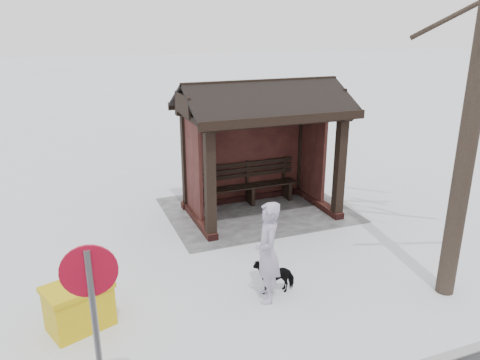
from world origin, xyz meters
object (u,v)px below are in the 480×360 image
Objects in this scene: bus_shelter at (259,121)px; dog at (274,275)px; road_sign at (92,300)px; pedestrian at (268,252)px; grit_bin at (79,306)px.

bus_shelter is 3.96m from dog.
bus_shelter reaches higher than road_sign.
pedestrian reaches higher than dog.
pedestrian is at bearing -41.15° from dog.
bus_shelter is 1.63× the size of road_sign.
bus_shelter is at bearing -163.09° from grit_bin.
grit_bin is at bearing -85.02° from dog.
bus_shelter is 6.56m from road_sign.
grit_bin is 2.33m from road_sign.
bus_shelter reaches higher than grit_bin.
dog is (1.12, 3.29, -1.89)m from bus_shelter.
pedestrian is 2.55× the size of dog.
pedestrian is 0.75× the size of road_sign.
road_sign reaches higher than dog.
bus_shelter is 3.36× the size of grit_bin.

